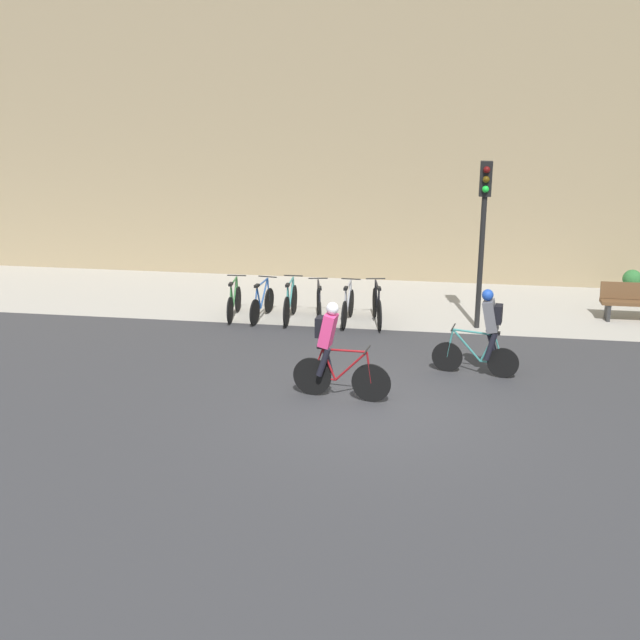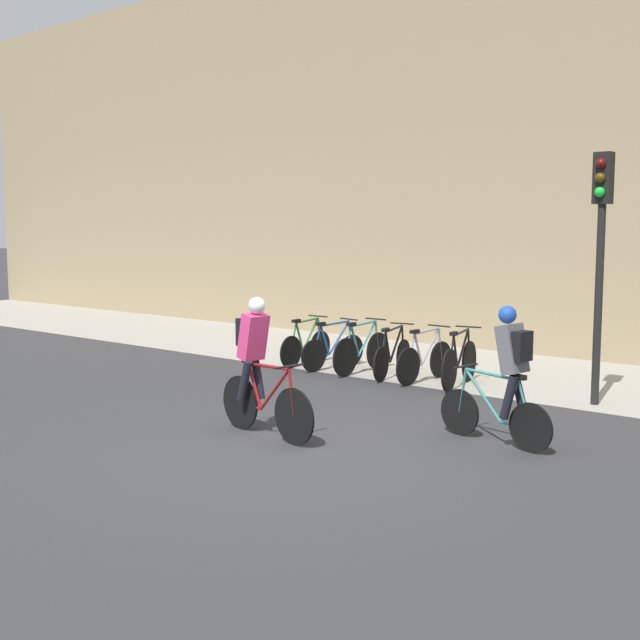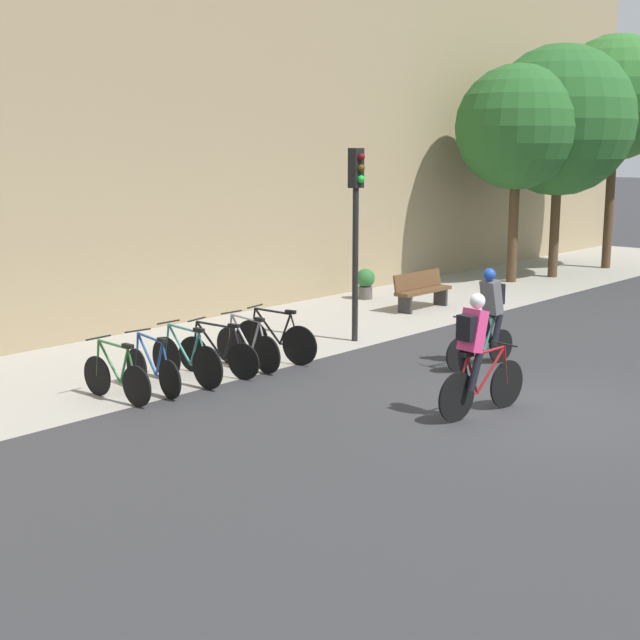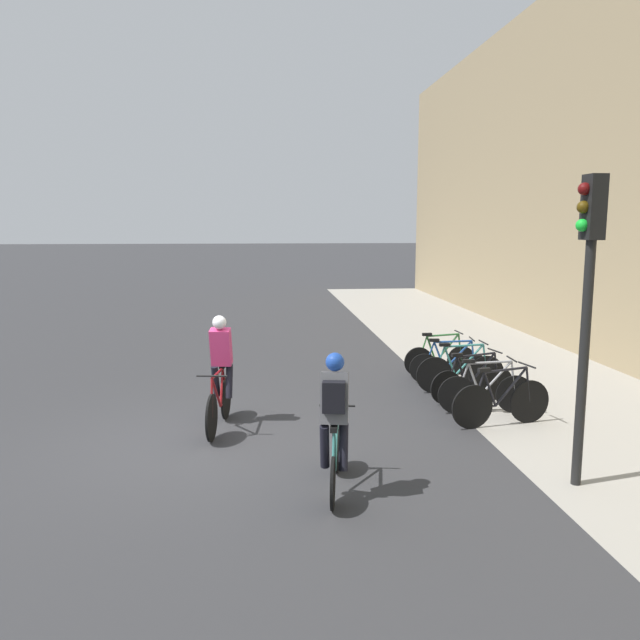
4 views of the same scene
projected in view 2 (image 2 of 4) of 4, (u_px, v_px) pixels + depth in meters
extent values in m
plane|color=#333335|center=(281.00, 453.00, 9.60)|extent=(200.00, 200.00, 0.00)
cube|color=#A39E93|center=(526.00, 374.00, 14.80)|extent=(44.00, 4.50, 0.01)
cube|color=#9E8966|center=(587.00, 126.00, 16.22)|extent=(44.00, 0.60, 9.47)
cylinder|color=black|center=(294.00, 416.00, 9.91)|extent=(0.72, 0.14, 0.72)
cylinder|color=black|center=(240.00, 402.00, 10.72)|extent=(0.72, 0.14, 0.72)
cylinder|color=maroon|center=(275.00, 390.00, 10.15)|extent=(0.60, 0.13, 0.63)
cylinder|color=maroon|center=(255.00, 386.00, 10.45)|extent=(0.28, 0.08, 0.58)
cylinder|color=maroon|center=(268.00, 366.00, 10.21)|extent=(0.82, 0.16, 0.07)
cylinder|color=maroon|center=(250.00, 406.00, 10.55)|extent=(0.44, 0.09, 0.05)
cylinder|color=maroon|center=(244.00, 383.00, 10.61)|extent=(0.23, 0.06, 0.56)
cylinder|color=maroon|center=(292.00, 393.00, 9.91)|extent=(0.13, 0.05, 0.59)
cylinder|color=black|center=(289.00, 366.00, 9.90)|extent=(0.09, 0.46, 0.03)
cube|color=black|center=(249.00, 361.00, 10.50)|extent=(0.21, 0.11, 0.06)
cube|color=#DB3875|center=(253.00, 336.00, 10.39)|extent=(0.36, 0.36, 0.63)
sphere|color=silver|center=(257.00, 305.00, 10.29)|extent=(0.25, 0.25, 0.22)
cylinder|color=black|center=(245.00, 381.00, 10.42)|extent=(0.29, 0.15, 0.56)
cylinder|color=black|center=(258.00, 378.00, 10.57)|extent=(0.25, 0.14, 0.56)
cube|color=black|center=(247.00, 332.00, 10.49)|extent=(0.18, 0.28, 0.36)
cylinder|color=black|center=(460.00, 412.00, 10.39)|extent=(0.60, 0.14, 0.61)
cylinder|color=black|center=(531.00, 428.00, 9.58)|extent=(0.60, 0.14, 0.61)
cylinder|color=teal|center=(483.00, 395.00, 10.08)|extent=(0.59, 0.14, 0.62)
cylinder|color=teal|center=(509.00, 402.00, 9.79)|extent=(0.28, 0.09, 0.58)
cylinder|color=teal|center=(491.00, 374.00, 9.96)|extent=(0.80, 0.18, 0.07)
cylinder|color=teal|center=(515.00, 425.00, 9.74)|extent=(0.43, 0.11, 0.05)
cylinder|color=teal|center=(524.00, 404.00, 9.62)|extent=(0.23, 0.07, 0.56)
cylinder|color=teal|center=(463.00, 391.00, 10.33)|extent=(0.13, 0.06, 0.59)
cylinder|color=black|center=(466.00, 366.00, 10.26)|extent=(0.11, 0.46, 0.03)
cube|color=black|center=(518.00, 377.00, 9.66)|extent=(0.21, 0.11, 0.06)
cube|color=#5B5B60|center=(512.00, 349.00, 9.70)|extent=(0.37, 0.37, 0.63)
sphere|color=#1E47AD|center=(508.00, 315.00, 9.71)|extent=(0.25, 0.25, 0.22)
cylinder|color=black|center=(520.00, 395.00, 9.80)|extent=(0.29, 0.16, 0.56)
cylinder|color=black|center=(509.00, 397.00, 9.65)|extent=(0.26, 0.15, 0.56)
cube|color=black|center=(522.00, 346.00, 9.59)|extent=(0.18, 0.28, 0.36)
cylinder|color=black|center=(320.00, 346.00, 16.14)|extent=(0.07, 0.63, 0.63)
cylinder|color=black|center=(291.00, 352.00, 15.38)|extent=(0.07, 0.63, 0.63)
cylinder|color=#2D6B33|center=(311.00, 334.00, 15.85)|extent=(0.07, 0.53, 0.62)
cylinder|color=#2D6B33|center=(300.00, 337.00, 15.57)|extent=(0.05, 0.25, 0.58)
cylinder|color=#2D6B33|center=(307.00, 320.00, 15.73)|extent=(0.08, 0.71, 0.07)
cylinder|color=#2D6B33|center=(297.00, 351.00, 15.53)|extent=(0.05, 0.38, 0.05)
cylinder|color=#2D6B33|center=(294.00, 337.00, 15.42)|extent=(0.04, 0.20, 0.56)
cylinder|color=#2D6B33|center=(319.00, 332.00, 16.08)|extent=(0.04, 0.11, 0.58)
cylinder|color=black|center=(318.00, 316.00, 16.01)|extent=(0.46, 0.05, 0.03)
cube|color=black|center=(296.00, 321.00, 15.45)|extent=(0.09, 0.20, 0.06)
cylinder|color=black|center=(352.00, 350.00, 15.68)|extent=(0.11, 0.61, 0.61)
cylinder|color=black|center=(314.00, 356.00, 14.98)|extent=(0.11, 0.61, 0.61)
cylinder|color=#1E478C|center=(339.00, 338.00, 15.41)|extent=(0.11, 0.56, 0.62)
cylinder|color=#1E478C|center=(325.00, 340.00, 15.15)|extent=(0.07, 0.27, 0.58)
cylinder|color=#1E478C|center=(335.00, 324.00, 15.30)|extent=(0.13, 0.76, 0.07)
cylinder|color=#1E478C|center=(322.00, 355.00, 15.12)|extent=(0.08, 0.41, 0.05)
cylinder|color=#1E478C|center=(317.00, 341.00, 15.01)|extent=(0.06, 0.22, 0.56)
cylinder|color=#1E478C|center=(350.00, 336.00, 15.62)|extent=(0.05, 0.12, 0.59)
cylinder|color=black|center=(349.00, 319.00, 15.55)|extent=(0.46, 0.09, 0.03)
cube|color=black|center=(321.00, 324.00, 15.04)|extent=(0.10, 0.21, 0.06)
cylinder|color=black|center=(378.00, 351.00, 15.29)|extent=(0.04, 0.71, 0.71)
cylinder|color=black|center=(345.00, 358.00, 14.49)|extent=(0.04, 0.71, 0.71)
cylinder|color=teal|center=(367.00, 338.00, 14.99)|extent=(0.04, 0.57, 0.62)
cylinder|color=teal|center=(355.00, 341.00, 14.70)|extent=(0.04, 0.27, 0.58)
cylinder|color=teal|center=(364.00, 324.00, 14.87)|extent=(0.05, 0.77, 0.07)
cylinder|color=teal|center=(352.00, 357.00, 14.65)|extent=(0.04, 0.42, 0.05)
cylinder|color=teal|center=(348.00, 342.00, 14.53)|extent=(0.03, 0.22, 0.56)
cylinder|color=teal|center=(377.00, 336.00, 15.23)|extent=(0.04, 0.12, 0.59)
cylinder|color=black|center=(376.00, 319.00, 15.16)|extent=(0.46, 0.03, 0.03)
cube|color=black|center=(351.00, 324.00, 14.57)|extent=(0.08, 0.20, 0.06)
cylinder|color=black|center=(403.00, 356.00, 14.93)|extent=(0.16, 0.62, 0.62)
cylinder|color=black|center=(381.00, 364.00, 14.00)|extent=(0.16, 0.62, 0.62)
cylinder|color=black|center=(396.00, 343.00, 14.58)|extent=(0.15, 0.57, 0.62)
cylinder|color=black|center=(388.00, 347.00, 14.24)|extent=(0.09, 0.27, 0.58)
cylinder|color=black|center=(394.00, 329.00, 14.45)|extent=(0.19, 0.77, 0.07)
cylinder|color=black|center=(386.00, 363.00, 14.19)|extent=(0.12, 0.42, 0.05)
cylinder|color=black|center=(383.00, 348.00, 14.06)|extent=(0.07, 0.22, 0.56)
cylinder|color=black|center=(403.00, 341.00, 14.86)|extent=(0.06, 0.12, 0.59)
cylinder|color=black|center=(402.00, 324.00, 14.79)|extent=(0.46, 0.12, 0.03)
cube|color=black|center=(386.00, 330.00, 14.10)|extent=(0.12, 0.21, 0.06)
cylinder|color=black|center=(441.00, 360.00, 14.41)|extent=(0.07, 0.66, 0.66)
cylinder|color=black|center=(408.00, 367.00, 13.66)|extent=(0.07, 0.66, 0.66)
cylinder|color=#99999E|center=(430.00, 346.00, 14.12)|extent=(0.07, 0.55, 0.62)
cylinder|color=#99999E|center=(418.00, 349.00, 13.85)|extent=(0.05, 0.26, 0.58)
cylinder|color=#99999E|center=(427.00, 331.00, 14.01)|extent=(0.07, 0.75, 0.07)
cylinder|color=#99999E|center=(415.00, 366.00, 13.81)|extent=(0.05, 0.41, 0.05)
cylinder|color=#99999E|center=(411.00, 350.00, 13.70)|extent=(0.04, 0.21, 0.56)
cylinder|color=#99999E|center=(440.00, 344.00, 14.35)|extent=(0.04, 0.12, 0.58)
cylinder|color=black|center=(439.00, 326.00, 14.28)|extent=(0.46, 0.05, 0.03)
cube|color=black|center=(415.00, 331.00, 13.73)|extent=(0.09, 0.20, 0.06)
cylinder|color=black|center=(469.00, 361.00, 14.06)|extent=(0.17, 0.71, 0.72)
cylinder|color=black|center=(449.00, 370.00, 13.15)|extent=(0.17, 0.71, 0.72)
cylinder|color=black|center=(463.00, 348.00, 13.72)|extent=(0.15, 0.57, 0.62)
cylinder|color=black|center=(456.00, 352.00, 13.38)|extent=(0.09, 0.27, 0.58)
cylinder|color=black|center=(461.00, 332.00, 13.58)|extent=(0.18, 0.77, 0.07)
cylinder|color=black|center=(453.00, 369.00, 13.33)|extent=(0.11, 0.42, 0.05)
cylinder|color=black|center=(451.00, 353.00, 13.20)|extent=(0.07, 0.22, 0.56)
cylinder|color=black|center=(469.00, 345.00, 13.99)|extent=(0.06, 0.12, 0.59)
cylinder|color=black|center=(468.00, 327.00, 13.92)|extent=(0.46, 0.11, 0.03)
cube|color=black|center=(454.00, 334.00, 13.24)|extent=(0.12, 0.21, 0.06)
cylinder|color=black|center=(599.00, 280.00, 12.02)|extent=(0.12, 0.12, 3.80)
cube|color=black|center=(603.00, 178.00, 11.85)|extent=(0.26, 0.20, 0.76)
sphere|color=#590C0C|center=(601.00, 163.00, 11.73)|extent=(0.15, 0.15, 0.15)
sphere|color=#4C380A|center=(600.00, 178.00, 11.76)|extent=(0.15, 0.15, 0.15)
sphere|color=green|center=(600.00, 192.00, 11.78)|extent=(0.15, 0.15, 0.15)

